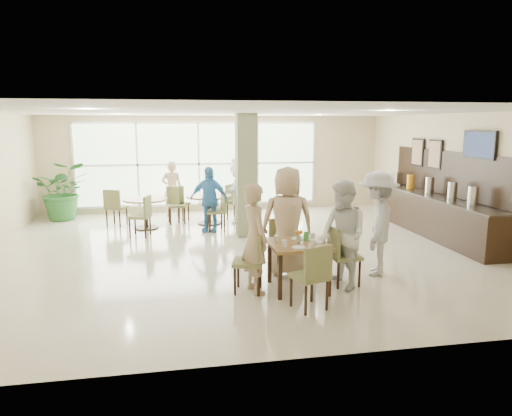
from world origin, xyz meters
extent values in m
plane|color=beige|center=(0.00, 0.00, 0.00)|extent=(10.00, 10.00, 0.00)
plane|color=white|center=(0.00, 0.00, 2.80)|extent=(10.00, 10.00, 0.00)
plane|color=beige|center=(0.00, 4.50, 1.40)|extent=(10.00, 0.00, 10.00)
plane|color=beige|center=(0.00, -4.50, 1.40)|extent=(10.00, 0.00, 10.00)
plane|color=beige|center=(5.00, 0.00, 1.40)|extent=(0.00, 9.00, 9.00)
plane|color=silver|center=(-0.50, 4.47, 1.40)|extent=(7.00, 0.00, 7.00)
cube|color=#6C7652|center=(0.40, 1.20, 1.40)|extent=(0.45, 0.45, 2.80)
cube|color=brown|center=(0.66, -2.39, 0.72)|extent=(0.90, 0.90, 0.05)
cube|color=black|center=(0.28, -2.77, 0.35)|extent=(0.06, 0.06, 0.70)
cube|color=black|center=(1.04, -2.77, 0.35)|extent=(0.06, 0.06, 0.70)
cube|color=black|center=(0.28, -2.01, 0.35)|extent=(0.06, 0.06, 0.70)
cube|color=black|center=(1.04, -2.01, 0.35)|extent=(0.06, 0.06, 0.70)
cylinder|color=brown|center=(-1.94, 2.38, 0.73)|extent=(1.08, 1.08, 0.04)
cylinder|color=black|center=(-1.94, 2.38, 0.35)|extent=(0.10, 0.10, 0.71)
cylinder|color=black|center=(-1.94, 2.38, 0.01)|extent=(0.60, 0.60, 0.03)
cylinder|color=brown|center=(-0.35, 2.65, 0.73)|extent=(1.18, 1.18, 0.04)
cylinder|color=black|center=(-0.35, 2.65, 0.35)|extent=(0.10, 0.10, 0.71)
cylinder|color=black|center=(-0.35, 2.65, 0.01)|extent=(0.60, 0.60, 0.03)
cylinder|color=white|center=(0.34, -2.25, 0.80)|extent=(0.08, 0.08, 0.10)
cylinder|color=white|center=(0.39, -2.55, 0.80)|extent=(0.08, 0.08, 0.10)
cylinder|color=white|center=(0.94, -2.19, 0.80)|extent=(0.08, 0.08, 0.10)
cylinder|color=white|center=(0.83, -2.60, 0.80)|extent=(0.08, 0.08, 0.10)
cylinder|color=white|center=(0.58, -2.67, 0.76)|extent=(0.20, 0.20, 0.01)
cylinder|color=white|center=(0.71, -2.15, 0.76)|extent=(0.20, 0.20, 0.01)
cylinder|color=white|center=(0.94, -2.41, 0.76)|extent=(0.20, 0.20, 0.01)
cylinder|color=#99B27F|center=(0.66, -2.39, 0.81)|extent=(0.07, 0.07, 0.12)
sphere|color=orange|center=(0.69, -2.39, 0.92)|extent=(0.07, 0.07, 0.07)
sphere|color=orange|center=(0.65, -2.36, 0.92)|extent=(0.07, 0.07, 0.07)
sphere|color=orange|center=(0.65, -2.41, 0.92)|extent=(0.07, 0.07, 0.07)
cube|color=green|center=(0.81, -2.29, 0.82)|extent=(0.09, 0.07, 0.15)
cube|color=black|center=(4.68, 0.50, 0.45)|extent=(0.60, 4.60, 0.90)
cube|color=black|center=(4.68, 0.50, 0.92)|extent=(0.64, 4.70, 0.04)
cube|color=black|center=(4.97, 0.50, 1.45)|extent=(0.04, 4.60, 1.00)
cylinder|color=silver|center=(4.68, -0.90, 1.14)|extent=(0.20, 0.20, 0.40)
cylinder|color=silver|center=(4.68, -0.20, 1.14)|extent=(0.20, 0.20, 0.40)
cylinder|color=silver|center=(4.68, 0.70, 1.14)|extent=(0.20, 0.20, 0.40)
cylinder|color=orange|center=(4.68, 1.60, 1.12)|extent=(0.18, 0.18, 0.36)
cube|color=silver|center=(4.68, 2.30, 1.12)|extent=(0.18, 0.30, 0.36)
cube|color=black|center=(4.94, -0.60, 2.15)|extent=(0.06, 1.00, 0.58)
cube|color=#7F99CC|center=(4.92, -0.60, 2.15)|extent=(0.01, 0.92, 0.50)
cube|color=black|center=(4.95, 1.00, 1.85)|extent=(0.04, 0.55, 0.70)
cube|color=brown|center=(4.92, 1.00, 1.85)|extent=(0.01, 0.47, 0.62)
cube|color=black|center=(4.95, 1.80, 1.85)|extent=(0.04, 0.55, 0.70)
cube|color=brown|center=(4.92, 1.80, 1.85)|extent=(0.01, 0.47, 0.62)
imported|color=#29662B|center=(-4.19, 3.87, 0.79)|extent=(1.60, 1.60, 1.58)
imported|color=tan|center=(-0.02, -2.37, 0.85)|extent=(0.54, 0.70, 1.70)
imported|color=tan|center=(0.66, -1.64, 0.94)|extent=(0.95, 0.56, 1.88)
imported|color=white|center=(1.36, -2.44, 0.86)|extent=(0.83, 0.97, 1.72)
imported|color=#B8B8BB|center=(2.18, -1.90, 0.90)|extent=(1.12, 1.34, 1.80)
imported|color=#4490CE|center=(-0.42, 1.76, 0.79)|extent=(1.04, 0.80, 1.57)
imported|color=white|center=(0.45, 2.75, 0.86)|extent=(0.99, 1.70, 1.72)
imported|color=tan|center=(-1.29, 3.75, 0.78)|extent=(0.59, 0.41, 1.56)
camera|label=1|loc=(-1.19, -9.03, 2.58)|focal=32.00mm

